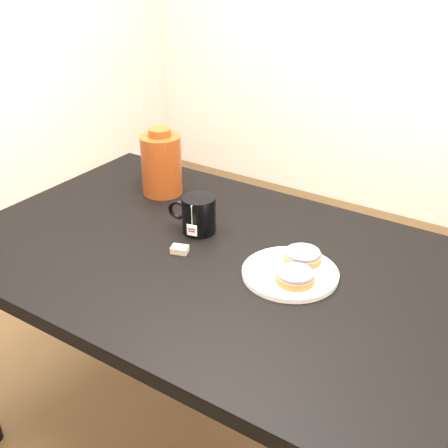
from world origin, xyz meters
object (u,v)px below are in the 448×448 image
object	(u,v)px
plate	(290,273)
bagel_package	(161,164)
table	(212,278)
bagel_back	(303,256)
teabag_pouch	(180,250)
mug	(198,214)
bagel_front	(295,277)

from	to	relation	value
plate	bagel_package	bearing A→B (deg)	159.73
table	bagel_back	xyz separation A→B (m)	(0.23, 0.08, 0.11)
table	teabag_pouch	xyz separation A→B (m)	(-0.08, -0.05, 0.09)
table	teabag_pouch	distance (m)	0.13
bagel_back	bagel_package	world-z (taller)	bagel_package
table	bagel_back	distance (m)	0.27
mug	bagel_package	distance (m)	0.30
mug	bagel_package	world-z (taller)	bagel_package
teabag_pouch	bagel_package	bearing A→B (deg)	135.29
plate	bagel_package	world-z (taller)	bagel_package
mug	plate	bearing A→B (deg)	-25.08
table	bagel_back	bearing A→B (deg)	19.43
bagel_front	teabag_pouch	world-z (taller)	bagel_front
table	plate	bearing A→B (deg)	4.27
mug	teabag_pouch	size ratio (longest dim) A/B	3.40
teabag_pouch	bagel_back	bearing A→B (deg)	22.54
plate	bagel_back	world-z (taller)	bagel_back
mug	teabag_pouch	bearing A→B (deg)	-92.16
plate	mug	size ratio (longest dim) A/B	1.60
bagel_package	table	bearing A→B (deg)	-33.17
plate	teabag_pouch	bearing A→B (deg)	-168.35
bagel_back	bagel_front	bearing A→B (deg)	-74.17
teabag_pouch	plate	bearing A→B (deg)	11.65
table	bagel_package	xyz separation A→B (m)	(-0.36, 0.23, 0.19)
bagel_front	mug	bearing A→B (deg)	165.06
bagel_front	teabag_pouch	bearing A→B (deg)	-175.06
table	bagel_package	world-z (taller)	bagel_package
bagel_front	mug	distance (m)	0.38
table	teabag_pouch	world-z (taller)	teabag_pouch
bagel_back	mug	size ratio (longest dim) A/B	0.76
plate	bagel_back	size ratio (longest dim) A/B	2.12
table	plate	distance (m)	0.25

